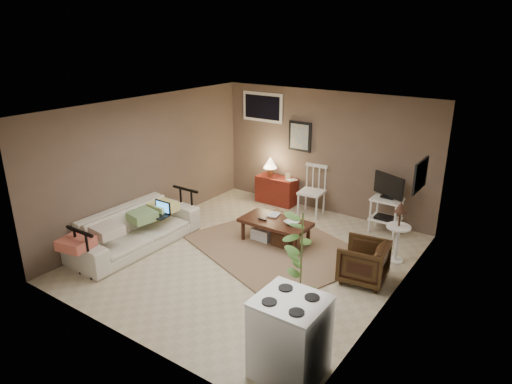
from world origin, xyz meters
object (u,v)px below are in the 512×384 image
Objects in this scene: spindle_chair at (312,192)px; tv_stand at (387,202)px; sofa at (135,223)px; red_console at (276,187)px; coffee_table at (275,230)px; stove at (290,337)px; armchair at (364,260)px; potted_plant at (301,261)px; side_table at (399,225)px.

tv_stand reaches higher than spindle_chair.
red_console is at bearing -14.95° from sofa.
stove is (1.81, -2.55, 0.21)m from coffee_table.
armchair is 0.46× the size of potted_plant.
red_console is 1.48× the size of armchair.
coffee_table is 1.80× the size of armchair.
stove is (0.10, -2.26, 0.13)m from armchair.
side_table is 2.17m from potted_plant.
red_console is 0.94m from spindle_chair.
side_table is at bearing 158.80° from armchair.
sofa is 3.20m from red_console.
potted_plant is at bearing -64.25° from spindle_chair.
sofa is 3.23m from potted_plant.
sofa is at bearing -79.96° from armchair.
sofa is 2.44× the size of stove.
stove reaches higher than coffee_table.
coffee_table is 0.53× the size of sofa.
coffee_table is 3.14m from stove.
potted_plant reaches higher than sofa.
stove is at bearing -106.91° from sofa.
spindle_chair is at bearing 115.27° from stove.
potted_plant is (1.47, -3.04, 0.29)m from spindle_chair.
red_console is (-1.02, 1.65, 0.09)m from coffee_table.
side_table is (2.94, -1.08, 0.28)m from red_console.
red_console reaches higher than coffee_table.
spindle_chair is 0.69× the size of potted_plant.
red_console is 4.00m from potted_plant.
red_console is at bearing 171.44° from spindle_chair.
tv_stand is at bearing 89.53° from potted_plant.
spindle_chair is 4.49m from stove.
side_table is 0.93m from armchair.
sofa reaches higher than coffee_table.
coffee_table is at bearing 125.35° from stove.
tv_stand is 3.05m from potted_plant.
spindle_chair reaches higher than stove.
spindle_chair reaches higher than red_console.
stove is at bearing -91.85° from side_table.
sofa is 2.27× the size of spindle_chair.
red_console reaches higher than stove.
red_console reaches higher than sofa.
side_table is 0.70× the size of potted_plant.
sofa is 3.40× the size of armchair.
armchair is 1.36m from potted_plant.
red_console is 3.14m from side_table.
red_console is at bearing 159.71° from side_table.
tv_stand is at bearing 95.97° from stove.
sofa is 3.74m from armchair.
red_console is 1.06× the size of stove.
armchair is at bearing -35.37° from red_console.
stove is (0.45, -1.02, -0.30)m from potted_plant.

